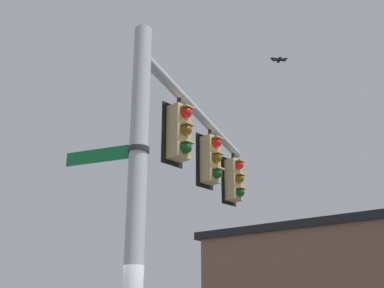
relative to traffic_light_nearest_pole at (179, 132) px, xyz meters
name	(u,v)px	position (x,y,z in m)	size (l,w,h in m)	color
signal_pole	(136,217)	(1.44, 0.53, -1.89)	(0.29, 0.29, 6.37)	#ADB2B7
mast_arm	(200,116)	(-1.09, -0.44, 0.79)	(0.19, 0.19, 5.42)	#ADB2B7
traffic_light_nearest_pole	(179,132)	(0.00, 0.00, 0.00)	(0.54, 0.49, 1.31)	black
traffic_light_mid_inner	(211,159)	(-1.64, -0.63, 0.00)	(0.54, 0.49, 1.31)	black
traffic_light_mid_outer	(234,180)	(-3.28, -1.26, 0.00)	(0.54, 0.49, 1.31)	black
street_name_sign	(119,153)	(1.56, 0.21, -0.86)	(0.65, 1.39, 0.22)	#147238
bird_flying	(279,60)	(-3.04, 0.41, 2.67)	(0.36, 0.33, 0.10)	black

